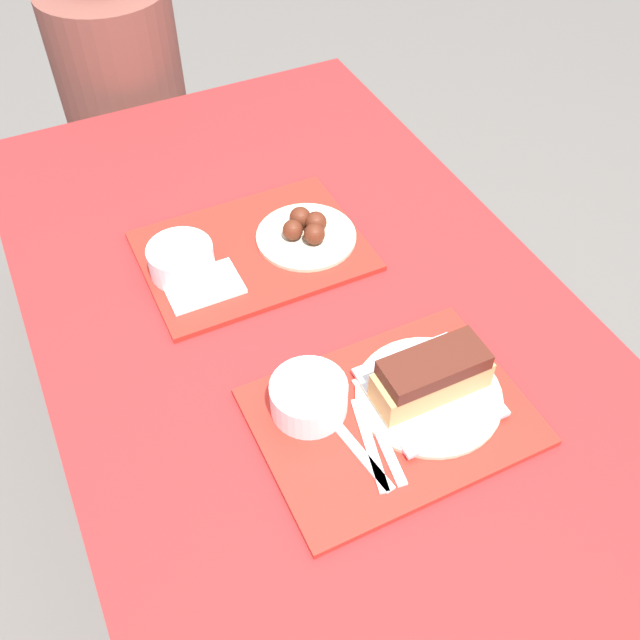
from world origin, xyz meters
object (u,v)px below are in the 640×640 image
at_px(bowl_coleslaw_far, 181,258).
at_px(tray_far, 253,251).
at_px(bowl_coleslaw_near, 309,396).
at_px(brisket_sandwich_plate, 431,383).
at_px(wings_plate_far, 306,231).
at_px(person_seated_across, 119,70).
at_px(tray_near, 392,417).

bearing_deg(bowl_coleslaw_far, tray_far, -0.01).
bearing_deg(bowl_coleslaw_near, brisket_sandwich_plate, -19.00).
bearing_deg(bowl_coleslaw_far, brisket_sandwich_plate, -59.64).
distance_m(brisket_sandwich_plate, wings_plate_far, 0.44).
distance_m(tray_far, brisket_sandwich_plate, 0.47).
bearing_deg(brisket_sandwich_plate, person_seated_across, 97.51).
distance_m(tray_near, brisket_sandwich_plate, 0.08).
xyz_separation_m(bowl_coleslaw_near, bowl_coleslaw_far, (-0.08, 0.39, 0.00)).
bearing_deg(tray_far, wings_plate_far, -7.85).
height_order(tray_near, brisket_sandwich_plate, brisket_sandwich_plate).
distance_m(bowl_coleslaw_near, person_seated_across, 1.23).
bearing_deg(bowl_coleslaw_near, tray_far, 81.10).
bearing_deg(tray_far, person_seated_across, 93.21).
xyz_separation_m(bowl_coleslaw_near, wings_plate_far, (0.17, 0.38, -0.02)).
distance_m(bowl_coleslaw_near, wings_plate_far, 0.41).
distance_m(brisket_sandwich_plate, person_seated_across, 1.31).
xyz_separation_m(tray_near, wings_plate_far, (0.06, 0.44, 0.02)).
bearing_deg(brisket_sandwich_plate, tray_far, 105.24).
distance_m(tray_far, person_seated_across, 0.84).
bearing_deg(bowl_coleslaw_far, bowl_coleslaw_near, -78.26).
height_order(tray_near, person_seated_across, person_seated_across).
height_order(tray_far, person_seated_across, person_seated_across).
bearing_deg(wings_plate_far, tray_far, 172.15).
bearing_deg(bowl_coleslaw_far, tray_near, -67.02).
height_order(bowl_coleslaw_far, wings_plate_far, bowl_coleslaw_far).
bearing_deg(wings_plate_far, brisket_sandwich_plate, -88.11).
distance_m(bowl_coleslaw_near, brisket_sandwich_plate, 0.20).
xyz_separation_m(bowl_coleslaw_near, brisket_sandwich_plate, (0.18, -0.06, 0.00)).
distance_m(bowl_coleslaw_near, bowl_coleslaw_far, 0.40).
bearing_deg(tray_near, bowl_coleslaw_near, 148.65).
bearing_deg(bowl_coleslaw_near, wings_plate_far, 65.59).
xyz_separation_m(tray_near, bowl_coleslaw_far, (-0.19, 0.46, 0.04)).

